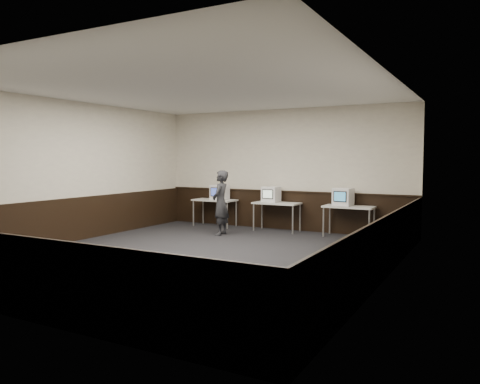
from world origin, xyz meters
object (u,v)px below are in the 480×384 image
desk_center (277,205)px  emac_left (220,192)px  desk_right (349,209)px  emac_center (271,194)px  person (221,203)px  desk_left (215,202)px  emac_right (343,197)px

desk_center → emac_left: size_ratio=2.61×
desk_right → emac_center: 2.10m
desk_center → emac_left: emac_left is taller
person → desk_left: bearing=-152.3°
emac_right → emac_center: bearing=-177.1°
emac_center → person: size_ratio=0.28×
emac_right → desk_right: bearing=-8.0°
desk_right → person: size_ratio=0.75×
desk_center → desk_right: size_ratio=1.00×
desk_center → emac_right: size_ratio=2.48×
desk_center → desk_right: same height
emac_left → emac_center: (1.56, 0.02, -0.00)m
desk_left → emac_center: 1.74m
emac_right → desk_left: bearing=-176.3°
desk_right → emac_left: 3.66m
emac_center → desk_right: bearing=-1.0°
desk_left → person: size_ratio=0.75×
emac_center → person: (-0.78, -1.27, -0.15)m
emac_right → emac_left: bearing=-176.5°
desk_center → emac_left: 1.77m
person → desk_center: bearing=132.4°
emac_center → emac_right: 1.93m
emac_left → person: size_ratio=0.29×
desk_left → desk_right: bearing=0.0°
emac_right → person: (-2.71, -1.26, -0.16)m
emac_left → person: 1.48m
desk_center → desk_right: (1.90, 0.00, 0.00)m
desk_right → person: person is taller
emac_right → desk_center: bearing=-175.8°
desk_right → emac_left: (-3.65, 0.02, 0.28)m
emac_left → emac_center: size_ratio=1.04×
desk_left → person: person is taller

